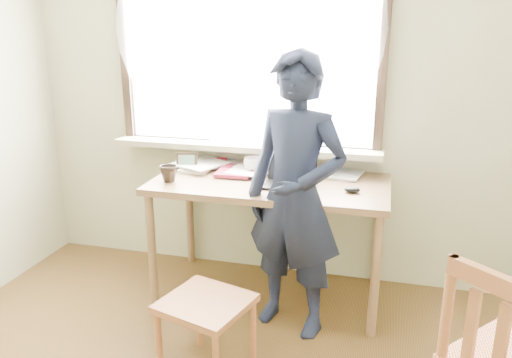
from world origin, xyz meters
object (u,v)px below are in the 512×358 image
(work_chair, at_px, (206,312))
(person, at_px, (295,197))
(desk, at_px, (270,193))
(laptop, at_px, (291,177))
(mug_dark, at_px, (169,174))
(mug_white, at_px, (254,165))

(work_chair, distance_m, person, 0.78)
(desk, distance_m, work_chair, 0.94)
(laptop, bearing_deg, work_chair, -107.74)
(laptop, xyz_separation_m, mug_dark, (-0.75, -0.14, 0.00))
(desk, distance_m, person, 0.40)
(work_chair, bearing_deg, desk, 81.82)
(laptop, height_order, work_chair, laptop)
(laptop, bearing_deg, mug_dark, -169.71)
(mug_dark, bearing_deg, mug_white, 34.96)
(person, bearing_deg, work_chair, -105.90)
(work_chair, bearing_deg, mug_dark, 125.17)
(person, bearing_deg, mug_white, 144.34)
(person, bearing_deg, laptop, 122.33)
(desk, relative_size, mug_white, 11.03)
(laptop, relative_size, mug_white, 2.32)
(mug_white, bearing_deg, desk, -46.36)
(mug_dark, height_order, person, person)
(work_chair, relative_size, person, 0.31)
(mug_white, height_order, work_chair, mug_white)
(mug_dark, xyz_separation_m, work_chair, (0.48, -0.69, -0.49))
(desk, bearing_deg, work_chair, -98.18)
(mug_white, distance_m, mug_dark, 0.56)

